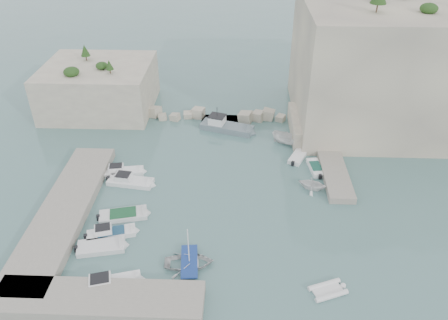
{
  "coord_description": "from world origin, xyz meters",
  "views": [
    {
      "loc": [
        1.66,
        -36.65,
        31.05
      ],
      "look_at": [
        0.0,
        6.0,
        3.0
      ],
      "focal_mm": 35.0,
      "sensor_mm": 36.0,
      "label": 1
    }
  ],
  "objects_px": {
    "motorboat_a": "(123,174)",
    "motorboat_b": "(131,184)",
    "tender_east_a": "(312,189)",
    "tender_east_d": "(289,144)",
    "inflatable_dinghy": "(328,292)",
    "tender_east_b": "(315,170)",
    "work_boat": "(227,130)",
    "motorboat_c": "(124,217)",
    "motorboat_e": "(102,249)",
    "tender_east_c": "(299,157)",
    "motorboat_f": "(111,286)",
    "motorboat_d": "(112,235)",
    "rowboat": "(190,265)"
  },
  "relations": [
    {
      "from": "work_boat",
      "to": "motorboat_c",
      "type": "bearing_deg",
      "value": -100.64
    },
    {
      "from": "motorboat_c",
      "to": "motorboat_e",
      "type": "height_order",
      "value": "same"
    },
    {
      "from": "motorboat_e",
      "to": "tender_east_c",
      "type": "height_order",
      "value": "same"
    },
    {
      "from": "motorboat_e",
      "to": "rowboat",
      "type": "relative_size",
      "value": 1.08
    },
    {
      "from": "motorboat_b",
      "to": "motorboat_c",
      "type": "height_order",
      "value": "motorboat_b"
    },
    {
      "from": "rowboat",
      "to": "motorboat_b",
      "type": "bearing_deg",
      "value": 27.79
    },
    {
      "from": "motorboat_a",
      "to": "motorboat_b",
      "type": "height_order",
      "value": "same"
    },
    {
      "from": "motorboat_d",
      "to": "motorboat_e",
      "type": "bearing_deg",
      "value": -121.42
    },
    {
      "from": "motorboat_c",
      "to": "inflatable_dinghy",
      "type": "bearing_deg",
      "value": -37.81
    },
    {
      "from": "motorboat_c",
      "to": "tender_east_c",
      "type": "height_order",
      "value": "same"
    },
    {
      "from": "motorboat_d",
      "to": "tender_east_d",
      "type": "height_order",
      "value": "tender_east_d"
    },
    {
      "from": "tender_east_a",
      "to": "tender_east_d",
      "type": "xyz_separation_m",
      "value": [
        -1.78,
        10.03,
        0.0
      ]
    },
    {
      "from": "rowboat",
      "to": "tender_east_c",
      "type": "xyz_separation_m",
      "value": [
        12.3,
        19.28,
        0.0
      ]
    },
    {
      "from": "motorboat_a",
      "to": "tender_east_a",
      "type": "relative_size",
      "value": 1.66
    },
    {
      "from": "work_boat",
      "to": "rowboat",
      "type": "bearing_deg",
      "value": -78.16
    },
    {
      "from": "tender_east_a",
      "to": "inflatable_dinghy",
      "type": "bearing_deg",
      "value": -163.11
    },
    {
      "from": "motorboat_f",
      "to": "motorboat_d",
      "type": "bearing_deg",
      "value": 87.94
    },
    {
      "from": "motorboat_b",
      "to": "tender_east_a",
      "type": "relative_size",
      "value": 1.79
    },
    {
      "from": "motorboat_c",
      "to": "motorboat_b",
      "type": "bearing_deg",
      "value": 81.73
    },
    {
      "from": "motorboat_d",
      "to": "tender_east_a",
      "type": "relative_size",
      "value": 1.62
    },
    {
      "from": "motorboat_d",
      "to": "motorboat_f",
      "type": "bearing_deg",
      "value": -92.09
    },
    {
      "from": "motorboat_e",
      "to": "motorboat_c",
      "type": "bearing_deg",
      "value": 65.82
    },
    {
      "from": "tender_east_d",
      "to": "inflatable_dinghy",
      "type": "bearing_deg",
      "value": -157.69
    },
    {
      "from": "motorboat_d",
      "to": "tender_east_b",
      "type": "bearing_deg",
      "value": 13.75
    },
    {
      "from": "motorboat_a",
      "to": "inflatable_dinghy",
      "type": "bearing_deg",
      "value": -47.24
    },
    {
      "from": "inflatable_dinghy",
      "to": "motorboat_a",
      "type": "bearing_deg",
      "value": 120.98
    },
    {
      "from": "tender_east_b",
      "to": "work_boat",
      "type": "height_order",
      "value": "work_boat"
    },
    {
      "from": "tender_east_c",
      "to": "work_boat",
      "type": "distance_m",
      "value": 11.84
    },
    {
      "from": "inflatable_dinghy",
      "to": "rowboat",
      "type": "bearing_deg",
      "value": 146.84
    },
    {
      "from": "tender_east_b",
      "to": "motorboat_f",
      "type": "bearing_deg",
      "value": 124.71
    },
    {
      "from": "motorboat_c",
      "to": "motorboat_f",
      "type": "relative_size",
      "value": 0.93
    },
    {
      "from": "motorboat_b",
      "to": "motorboat_e",
      "type": "xyz_separation_m",
      "value": [
        -0.54,
        -10.86,
        0.0
      ]
    },
    {
      "from": "tender_east_d",
      "to": "work_boat",
      "type": "bearing_deg",
      "value": 86.58
    },
    {
      "from": "motorboat_a",
      "to": "tender_east_c",
      "type": "bearing_deg",
      "value": 2.28
    },
    {
      "from": "work_boat",
      "to": "inflatable_dinghy",
      "type": "bearing_deg",
      "value": -53.34
    },
    {
      "from": "motorboat_f",
      "to": "tender_east_a",
      "type": "height_order",
      "value": "tender_east_a"
    },
    {
      "from": "motorboat_d",
      "to": "motorboat_a",
      "type": "bearing_deg",
      "value": 81.36
    },
    {
      "from": "rowboat",
      "to": "inflatable_dinghy",
      "type": "height_order",
      "value": "rowboat"
    },
    {
      "from": "motorboat_c",
      "to": "tender_east_a",
      "type": "bearing_deg",
      "value": 2.18
    },
    {
      "from": "tender_east_b",
      "to": "tender_east_d",
      "type": "relative_size",
      "value": 0.84
    },
    {
      "from": "tender_east_c",
      "to": "motorboat_e",
      "type": "bearing_deg",
      "value": 155.01
    },
    {
      "from": "motorboat_a",
      "to": "tender_east_c",
      "type": "distance_m",
      "value": 22.56
    },
    {
      "from": "motorboat_c",
      "to": "motorboat_d",
      "type": "relative_size",
      "value": 1.03
    },
    {
      "from": "tender_east_a",
      "to": "tender_east_d",
      "type": "distance_m",
      "value": 10.18
    },
    {
      "from": "rowboat",
      "to": "motorboat_c",
      "type": "bearing_deg",
      "value": 44.06
    },
    {
      "from": "motorboat_a",
      "to": "tender_east_c",
      "type": "height_order",
      "value": "motorboat_a"
    },
    {
      "from": "motorboat_a",
      "to": "tender_east_a",
      "type": "distance_m",
      "value": 23.03
    },
    {
      "from": "rowboat",
      "to": "tender_east_d",
      "type": "distance_m",
      "value": 25.22
    },
    {
      "from": "motorboat_a",
      "to": "tender_east_d",
      "type": "relative_size",
      "value": 1.1
    },
    {
      "from": "inflatable_dinghy",
      "to": "tender_east_b",
      "type": "bearing_deg",
      "value": 64.25
    }
  ]
}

